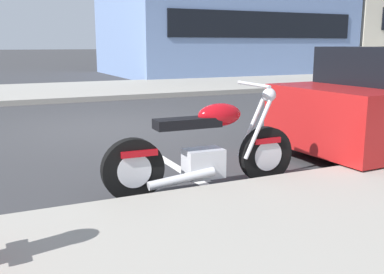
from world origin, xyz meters
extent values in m
plane|color=#333335|center=(0.00, 0.00, 0.00)|extent=(260.00, 260.00, 0.00)
cube|color=gray|center=(12.00, 6.50, 0.07)|extent=(120.00, 5.00, 0.14)
cube|color=silver|center=(0.00, -3.40, 0.00)|extent=(0.12, 2.20, 0.01)
cylinder|color=black|center=(0.67, -3.88, 0.31)|extent=(0.62, 0.13, 0.62)
cylinder|color=silver|center=(0.67, -3.88, 0.31)|extent=(0.34, 0.13, 0.34)
cylinder|color=black|center=(-0.85, -3.84, 0.31)|extent=(0.62, 0.13, 0.62)
cylinder|color=silver|center=(-0.85, -3.84, 0.31)|extent=(0.34, 0.13, 0.34)
cube|color=silver|center=(-0.09, -3.86, 0.29)|extent=(0.41, 0.27, 0.30)
cube|color=black|center=(-0.27, -3.86, 0.73)|extent=(0.69, 0.24, 0.10)
ellipsoid|color=#B20C14|center=(0.09, -3.86, 0.79)|extent=(0.49, 0.25, 0.24)
cube|color=#B20C14|center=(-0.80, -3.84, 0.48)|extent=(0.36, 0.19, 0.06)
cube|color=#B20C14|center=(0.65, -3.88, 0.48)|extent=(0.32, 0.17, 0.06)
cylinder|color=silver|center=(0.52, -3.81, 0.62)|extent=(0.34, 0.05, 0.65)
cylinder|color=silver|center=(0.52, -3.95, 0.62)|extent=(0.34, 0.05, 0.65)
cylinder|color=silver|center=(0.49, -3.87, 1.09)|extent=(0.05, 0.62, 0.04)
sphere|color=silver|center=(0.69, -3.88, 0.97)|extent=(0.15, 0.15, 0.15)
cylinder|color=silver|center=(-0.39, -3.99, 0.20)|extent=(0.71, 0.11, 0.16)
cylinder|color=black|center=(2.14, -2.73, 0.31)|extent=(0.63, 0.25, 0.62)
cube|color=black|center=(9.22, 8.77, 2.32)|extent=(9.20, 0.06, 1.10)
camera|label=1|loc=(-2.10, -7.89, 1.51)|focal=41.94mm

